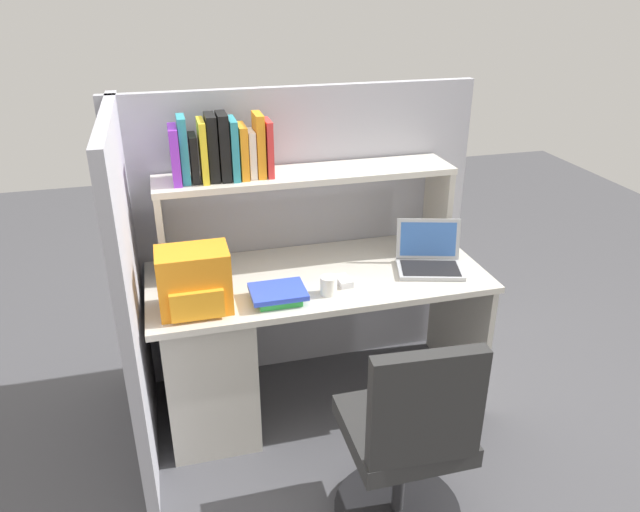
{
  "coord_description": "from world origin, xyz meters",
  "views": [
    {
      "loc": [
        -0.65,
        -2.49,
        2.04
      ],
      "look_at": [
        0.0,
        -0.05,
        0.85
      ],
      "focal_mm": 33.87,
      "sensor_mm": 36.0,
      "label": 1
    }
  ],
  "objects_px": {
    "laptop": "(429,258)",
    "computer_mouse": "(344,281)",
    "office_chair": "(407,451)",
    "paper_cup": "(328,286)",
    "backpack": "(194,282)"
  },
  "relations": [
    {
      "from": "laptop",
      "to": "paper_cup",
      "type": "height_order",
      "value": "laptop"
    },
    {
      "from": "backpack",
      "to": "paper_cup",
      "type": "bearing_deg",
      "value": -1.32
    },
    {
      "from": "laptop",
      "to": "computer_mouse",
      "type": "distance_m",
      "value": 0.46
    },
    {
      "from": "backpack",
      "to": "computer_mouse",
      "type": "distance_m",
      "value": 0.69
    },
    {
      "from": "computer_mouse",
      "to": "paper_cup",
      "type": "distance_m",
      "value": 0.12
    },
    {
      "from": "office_chair",
      "to": "computer_mouse",
      "type": "bearing_deg",
      "value": -84.11
    },
    {
      "from": "laptop",
      "to": "computer_mouse",
      "type": "bearing_deg",
      "value": -172.03
    },
    {
      "from": "computer_mouse",
      "to": "paper_cup",
      "type": "bearing_deg",
      "value": -148.18
    },
    {
      "from": "laptop",
      "to": "office_chair",
      "type": "xyz_separation_m",
      "value": [
        -0.43,
        -0.81,
        -0.39
      ]
    },
    {
      "from": "paper_cup",
      "to": "office_chair",
      "type": "bearing_deg",
      "value": -79.56
    },
    {
      "from": "paper_cup",
      "to": "computer_mouse",
      "type": "bearing_deg",
      "value": 36.2
    },
    {
      "from": "laptop",
      "to": "paper_cup",
      "type": "xyz_separation_m",
      "value": [
        -0.55,
        -0.13,
        -0.01
      ]
    },
    {
      "from": "office_chair",
      "to": "backpack",
      "type": "bearing_deg",
      "value": -40.79
    },
    {
      "from": "laptop",
      "to": "backpack",
      "type": "bearing_deg",
      "value": -173.89
    },
    {
      "from": "paper_cup",
      "to": "laptop",
      "type": "bearing_deg",
      "value": 13.69
    }
  ]
}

